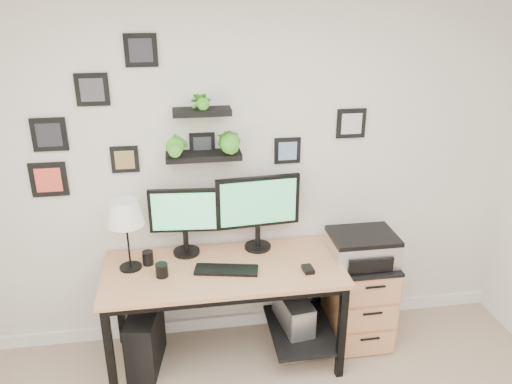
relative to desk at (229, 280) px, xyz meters
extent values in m
plane|color=silver|center=(0.17, 0.33, 0.67)|extent=(4.00, 0.00, 4.00)
cube|color=white|center=(0.17, 0.32, -0.58)|extent=(4.00, 0.03, 0.10)
cube|color=tan|center=(-0.04, -0.04, 0.11)|extent=(1.60, 0.70, 0.03)
cube|color=black|center=(-0.04, -0.04, 0.07)|extent=(1.54, 0.64, 0.05)
cube|color=black|center=(-0.04, 0.29, -0.17)|extent=(1.44, 0.02, 0.41)
cube|color=black|center=(0.51, -0.04, -0.45)|extent=(0.45, 0.63, 0.03)
cube|color=black|center=(-0.79, -0.34, -0.27)|extent=(0.05, 0.05, 0.72)
cube|color=black|center=(-0.79, 0.26, -0.27)|extent=(0.05, 0.05, 0.72)
cube|color=black|center=(0.71, -0.34, -0.27)|extent=(0.05, 0.05, 0.72)
cube|color=black|center=(0.71, 0.26, -0.27)|extent=(0.05, 0.05, 0.72)
cylinder|color=black|center=(-0.28, 0.20, 0.13)|extent=(0.20, 0.20, 0.02)
cylinder|color=black|center=(-0.28, 0.20, 0.22)|extent=(0.04, 0.04, 0.17)
cube|color=black|center=(-0.28, 0.20, 0.46)|extent=(0.48, 0.08, 0.31)
cube|color=#4CB272|center=(-0.28, 0.17, 0.46)|extent=(0.43, 0.04, 0.27)
cylinder|color=black|center=(0.23, 0.20, 0.13)|extent=(0.20, 0.20, 0.02)
cylinder|color=black|center=(0.23, 0.20, 0.22)|extent=(0.04, 0.04, 0.17)
cube|color=black|center=(0.23, 0.19, 0.49)|extent=(0.59, 0.08, 0.37)
cube|color=#4CB272|center=(0.23, 0.17, 0.49)|extent=(0.53, 0.05, 0.32)
cube|color=black|center=(-0.02, -0.09, 0.13)|extent=(0.44, 0.22, 0.02)
cube|color=black|center=(0.51, -0.17, 0.14)|extent=(0.07, 0.10, 0.03)
cylinder|color=black|center=(-0.65, 0.06, 0.13)|extent=(0.15, 0.15, 0.01)
cylinder|color=black|center=(-0.65, 0.06, 0.35)|extent=(0.01, 0.01, 0.44)
cone|color=white|center=(-0.65, 0.06, 0.53)|extent=(0.24, 0.24, 0.17)
cylinder|color=black|center=(-0.44, -0.08, 0.17)|extent=(0.08, 0.08, 0.09)
cylinder|color=black|center=(-0.54, 0.09, 0.17)|extent=(0.07, 0.07, 0.10)
cube|color=black|center=(-0.60, -0.02, -0.41)|extent=(0.26, 0.46, 0.44)
cube|color=gray|center=(0.47, 0.03, -0.42)|extent=(0.24, 0.44, 0.42)
cube|color=silver|center=(0.50, -0.18, -0.42)|extent=(0.17, 0.03, 0.39)
cube|color=tan|center=(0.98, 0.06, -0.30)|extent=(0.42, 0.50, 0.65)
cube|color=black|center=(0.98, 0.06, 0.03)|extent=(0.43, 0.51, 0.02)
cube|color=tan|center=(0.98, -0.19, -0.52)|extent=(0.39, 0.02, 0.18)
cylinder|color=black|center=(0.98, -0.21, -0.46)|extent=(0.14, 0.02, 0.02)
cube|color=tan|center=(0.98, -0.19, -0.30)|extent=(0.39, 0.02, 0.18)
cylinder|color=black|center=(0.98, -0.21, -0.24)|extent=(0.14, 0.02, 0.02)
cube|color=tan|center=(0.98, -0.19, -0.08)|extent=(0.39, 0.02, 0.18)
cylinder|color=black|center=(0.98, -0.21, -0.02)|extent=(0.14, 0.02, 0.02)
cube|color=silver|center=(0.96, 0.04, 0.14)|extent=(0.46, 0.36, 0.18)
cube|color=black|center=(0.96, 0.04, 0.24)|extent=(0.46, 0.36, 0.03)
cube|color=black|center=(0.96, -0.15, 0.11)|extent=(0.31, 0.02, 0.10)
cube|color=black|center=(-0.13, 0.24, 0.82)|extent=(0.50, 0.18, 0.04)
cube|color=black|center=(-0.13, 0.23, 1.12)|extent=(0.38, 0.15, 0.04)
imported|color=green|center=(-0.30, 0.24, 0.98)|extent=(0.15, 0.12, 0.27)
imported|color=green|center=(0.04, 0.24, 0.98)|extent=(0.15, 0.15, 0.27)
imported|color=green|center=(-0.13, 0.23, 1.27)|extent=(0.13, 0.09, 0.25)
cube|color=black|center=(-1.15, 0.32, 0.69)|extent=(0.24, 0.02, 0.24)
cube|color=#E95036|center=(-1.15, 0.31, 0.69)|extent=(0.16, 0.00, 0.16)
cube|color=black|center=(-0.13, 0.32, 0.87)|extent=(0.17, 0.02, 0.17)
cube|color=#2F3136|center=(-0.13, 0.31, 0.87)|extent=(0.12, 0.00, 0.12)
cube|color=black|center=(0.91, 0.32, 0.98)|extent=(0.21, 0.02, 0.21)
cube|color=#BBBBBF|center=(0.91, 0.31, 0.98)|extent=(0.14, 0.00, 0.14)
cube|color=black|center=(-0.65, 0.32, 0.80)|extent=(0.18, 0.02, 0.18)
cube|color=olive|center=(-0.65, 0.31, 0.80)|extent=(0.13, 0.00, 0.13)
cube|color=black|center=(0.46, 0.32, 0.81)|extent=(0.18, 0.02, 0.18)
cube|color=#6B88BC|center=(0.46, 0.31, 0.81)|extent=(0.13, 0.00, 0.13)
cube|color=black|center=(-0.80, 0.32, 1.27)|extent=(0.21, 0.02, 0.21)
cube|color=#3E3F44|center=(-0.80, 0.31, 1.27)|extent=(0.14, 0.00, 0.14)
cube|color=black|center=(-0.48, 0.32, 1.50)|extent=(0.20, 0.02, 0.20)
cube|color=#26262D|center=(-0.48, 0.31, 1.50)|extent=(0.14, 0.00, 0.14)
cube|color=black|center=(-1.10, 0.32, 0.99)|extent=(0.22, 0.02, 0.22)
cube|color=#222229|center=(-1.10, 0.31, 0.99)|extent=(0.15, 0.00, 0.15)
camera|label=1|loc=(-0.28, -2.93, 1.85)|focal=35.00mm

